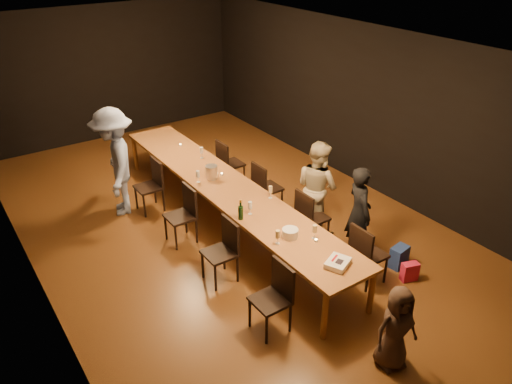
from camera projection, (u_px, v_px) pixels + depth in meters
ground at (227, 225)px, 8.46m from camera, size 10.00×10.00×0.00m
room_shell at (223, 107)px, 7.47m from camera, size 6.04×10.04×3.02m
table at (226, 188)px, 8.12m from camera, size 0.90×6.00×0.75m
chair_right_0 at (369, 253)px, 6.92m from camera, size 0.42×0.42×0.93m
chair_right_1 at (313, 217)px, 7.79m from camera, size 0.42×0.42×0.93m
chair_right_2 at (268, 187)px, 8.66m from camera, size 0.42×0.42×0.93m
chair_right_3 at (231, 163)px, 9.53m from camera, size 0.42×0.42×0.93m
chair_left_0 at (270, 300)px, 6.07m from camera, size 0.42×0.42×0.93m
chair_left_1 at (219, 253)px, 6.94m from camera, size 0.42×0.42×0.93m
chair_left_2 at (180, 216)px, 7.81m from camera, size 0.42×0.42×0.93m
chair_left_3 at (148, 187)px, 8.68m from camera, size 0.42×0.42×0.93m
woman_birthday at (359, 213)px, 7.37m from camera, size 0.51×0.62×1.47m
woman_tan at (317, 187)px, 7.99m from camera, size 0.64×0.80×1.56m
man_blue at (115, 162)px, 8.42m from camera, size 1.05×1.38×1.89m
child at (396, 328)px, 5.55m from camera, size 0.59×0.45×1.08m
gift_bag_red at (410, 272)px, 7.09m from camera, size 0.27×0.20×0.28m
gift_bag_blue at (399, 257)px, 7.35m from camera, size 0.30×0.22×0.34m
birthday_cake at (338, 263)px, 6.20m from camera, size 0.39×0.36×0.07m
plate_stack at (290, 233)px, 6.74m from camera, size 0.25×0.25×0.12m
champagne_bottle at (241, 209)px, 7.11m from camera, size 0.08×0.08×0.32m
ice_bucket at (212, 172)px, 8.28m from camera, size 0.23×0.23×0.23m
wineglass_0 at (278, 237)px, 6.58m from camera, size 0.06×0.06×0.21m
wineglass_1 at (314, 232)px, 6.70m from camera, size 0.06×0.06×0.21m
wineglass_2 at (250, 208)px, 7.26m from camera, size 0.06×0.06×0.21m
wineglass_3 at (270, 192)px, 7.68m from camera, size 0.06×0.06×0.21m
wineglass_4 at (198, 176)px, 8.16m from camera, size 0.06×0.06×0.21m
wineglass_5 at (202, 153)px, 9.00m from camera, size 0.06×0.06×0.21m
tealight_near at (316, 240)px, 6.67m from camera, size 0.05×0.05×0.03m
tealight_mid at (222, 174)px, 8.43m from camera, size 0.05×0.05×0.03m
tealight_far at (180, 145)px, 9.54m from camera, size 0.05×0.05×0.03m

